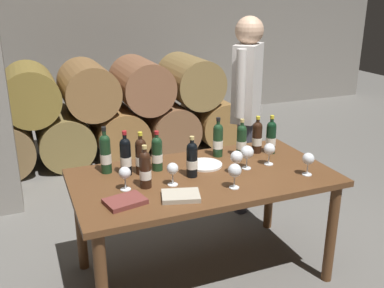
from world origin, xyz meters
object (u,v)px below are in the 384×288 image
Objects in this scene: wine_bottle_3 at (126,156)px; wine_glass_3 at (269,150)px; wine_bottle_6 at (157,153)px; wine_bottle_8 at (141,156)px; wine_bottle_9 at (271,137)px; wine_bottle_2 at (105,153)px; sommelier_presenting at (247,98)px; wine_glass_2 at (308,159)px; wine_glass_0 at (235,171)px; serving_plate at (205,165)px; wine_bottle_7 at (145,169)px; wine_glass_5 at (237,158)px; wine_bottle_0 at (257,137)px; wine_bottle_1 at (192,159)px; wine_glass_4 at (247,153)px; leather_ledger at (125,201)px; wine_bottle_5 at (242,140)px; tasting_notebook at (181,196)px; wine_glass_1 at (173,169)px; wine_glass_6 at (125,174)px; dining_table at (203,188)px; wine_bottle_4 at (218,140)px.

wine_glass_3 is (0.96, -0.20, -0.02)m from wine_bottle_3.
wine_bottle_8 is (-0.12, -0.02, 0.00)m from wine_bottle_6.
wine_bottle_2 is at bearing 175.80° from wine_bottle_9.
wine_glass_2 is at bearing -95.12° from sommelier_presenting.
wine_glass_0 is (-0.53, -0.45, -0.01)m from wine_bottle_9.
sommelier_presenting reaches higher than wine_bottle_9.
wine_bottle_7 is at bearing -158.99° from serving_plate.
wine_glass_5 is (0.79, -0.34, -0.03)m from wine_bottle_2.
wine_bottle_0 reaches higher than wine_bottle_1.
wine_bottle_9 is 1.84× the size of wine_glass_5.
wine_glass_4 is (0.68, -0.19, -0.01)m from wine_bottle_8.
wine_bottle_3 is at bearing 153.93° from wine_bottle_1.
wine_bottle_7 is 1.24× the size of leather_ledger.
wine_bottle_6 is at bearing 132.86° from wine_bottle_1.
wine_glass_0 is at bearing -132.00° from wine_glass_4.
wine_bottle_0 is 0.98× the size of wine_bottle_8.
wine_bottle_2 reaches higher than wine_bottle_5.
wine_bottle_3 reaches higher than wine_bottle_0.
wine_glass_4 is at bearing -18.02° from wine_bottle_2.
wine_bottle_7 reaches higher than tasting_notebook.
wine_glass_5 is (0.58, -0.23, -0.01)m from wine_bottle_8.
wine_bottle_2 reaches higher than leather_ledger.
wine_bottle_7 is at bearing 31.99° from leather_ledger.
wine_bottle_2 is 1.32m from wine_glass_2.
wine_glass_1 is 0.67× the size of leather_ledger.
wine_glass_2 is at bearing -23.85° from wine_bottle_2.
serving_plate is (0.65, 0.35, -0.01)m from leather_ledger.
wine_glass_0 is 0.66m from wine_glass_6.
wine_glass_0 is 0.47m from wine_glass_3.
tasting_notebook is (0.27, -0.23, -0.09)m from wine_glass_6.
wine_glass_4 reaches higher than dining_table.
serving_plate is at bearing -136.90° from sommelier_presenting.
serving_plate is at bearing 16.02° from wine_glass_6.
wine_bottle_6 is 1.25× the size of leather_ledger.
wine_glass_3 is (-0.04, -0.24, -0.01)m from wine_bottle_0.
wine_bottle_4 is 0.66m from wine_glass_2.
wine_bottle_7 is at bearing -153.39° from wine_bottle_4.
wine_bottle_2 reaches higher than wine_glass_0.
wine_bottle_3 is 0.71m from wine_bottle_4.
wine_bottle_6 reaches higher than wine_glass_2.
wine_glass_4 is at bearing 39.75° from tasting_notebook.
wine_bottle_2 reaches higher than wine_glass_2.
wine_bottle_8 is 1.30× the size of leather_ledger.
wine_bottle_9 reaches higher than wine_bottle_1.
wine_glass_5 is at bearing -155.82° from wine_glass_4.
wine_glass_1 reaches higher than dining_table.
wine_bottle_4 reaches higher than wine_glass_6.
wine_bottle_2 is 1.11m from wine_glass_3.
wine_glass_1 reaches higher than tasting_notebook.
leather_ledger is (-0.89, -0.20, -0.10)m from wine_glass_4.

